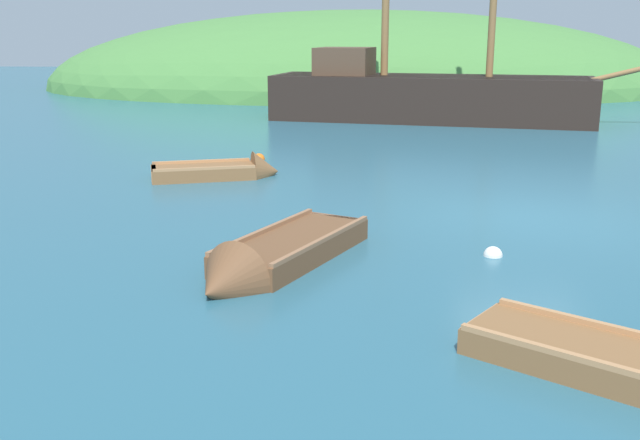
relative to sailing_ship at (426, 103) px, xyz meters
name	(u,v)px	position (x,y,z in m)	size (l,w,h in m)	color
ground_plane	(527,217)	(0.75, -15.80, -0.71)	(120.00, 120.00, 0.00)	#285B70
shore_hill	(359,88)	(-2.86, 17.70, -0.71)	(40.46, 25.01, 9.77)	#477F3D
sailing_ship	(426,103)	(0.00, 0.00, 0.00)	(15.50, 5.84, 12.54)	black
rowboat_center	(272,261)	(-3.90, -19.29, -0.59)	(2.71, 4.02, 1.13)	brown
rowboat_outer_right	(225,173)	(-5.98, -12.22, -0.61)	(3.34, 1.97, 1.07)	brown
buoy_white	(493,256)	(-0.37, -18.43, -0.71)	(0.31, 0.31, 0.31)	white
buoy_orange	(259,159)	(-5.51, -9.58, -0.71)	(0.34, 0.34, 0.34)	orange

